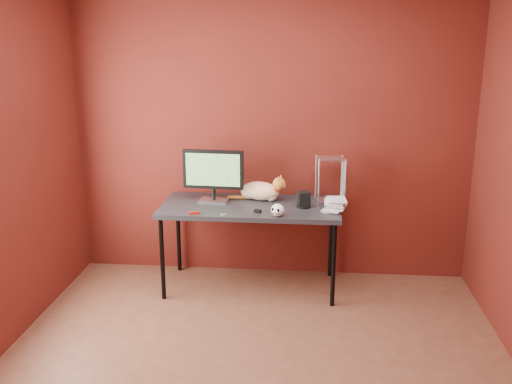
# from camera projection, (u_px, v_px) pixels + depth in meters

# --- Properties ---
(room) EXTENTS (3.52, 3.52, 2.61)m
(room) POSITION_uv_depth(u_px,v_px,m) (252.00, 159.00, 3.29)
(room) COLOR #552D1D
(room) RESTS_ON ground
(desk) EXTENTS (1.50, 0.70, 0.75)m
(desk) POSITION_uv_depth(u_px,v_px,m) (250.00, 211.00, 4.82)
(desk) COLOR black
(desk) RESTS_ON ground
(monitor) EXTENTS (0.52, 0.18, 0.45)m
(monitor) POSITION_uv_depth(u_px,v_px,m) (213.00, 173.00, 4.84)
(monitor) COLOR silver
(monitor) RESTS_ON desk
(cat) EXTENTS (0.51, 0.27, 0.24)m
(cat) POSITION_uv_depth(u_px,v_px,m) (261.00, 191.00, 4.93)
(cat) COLOR orange
(cat) RESTS_ON desk
(skull_mug) EXTENTS (0.10, 0.11, 0.10)m
(skull_mug) POSITION_uv_depth(u_px,v_px,m) (278.00, 210.00, 4.49)
(skull_mug) COLOR white
(skull_mug) RESTS_ON desk
(speaker) EXTENTS (0.12, 0.12, 0.13)m
(speaker) POSITION_uv_depth(u_px,v_px,m) (304.00, 200.00, 4.72)
(speaker) COLOR black
(speaker) RESTS_ON desk
(book_stack) EXTENTS (0.21, 0.24, 1.02)m
(book_stack) POSITION_uv_depth(u_px,v_px,m) (328.00, 148.00, 4.56)
(book_stack) COLOR beige
(book_stack) RESTS_ON desk
(wire_rack) EXTENTS (0.25, 0.21, 0.39)m
(wire_rack) POSITION_uv_depth(u_px,v_px,m) (330.00, 179.00, 4.86)
(wire_rack) COLOR silver
(wire_rack) RESTS_ON desk
(pocket_knife) EXTENTS (0.09, 0.05, 0.02)m
(pocket_knife) POSITION_uv_depth(u_px,v_px,m) (195.00, 213.00, 4.56)
(pocket_knife) COLOR #97100B
(pocket_knife) RESTS_ON desk
(black_gadget) EXTENTS (0.06, 0.05, 0.03)m
(black_gadget) POSITION_uv_depth(u_px,v_px,m) (258.00, 211.00, 4.60)
(black_gadget) COLOR black
(black_gadget) RESTS_ON desk
(washer) EXTENTS (0.05, 0.05, 0.00)m
(washer) POSITION_uv_depth(u_px,v_px,m) (223.00, 215.00, 4.55)
(washer) COLOR silver
(washer) RESTS_ON desk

